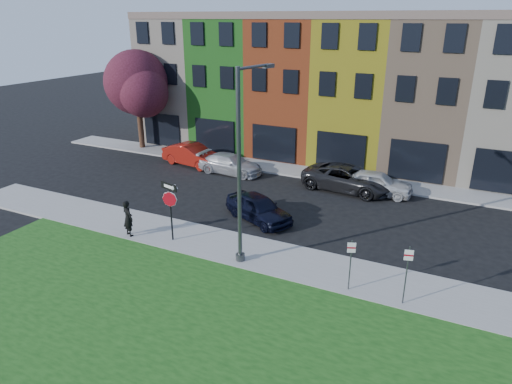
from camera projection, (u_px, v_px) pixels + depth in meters
The scene contains 15 objects.
ground at pixel (224, 288), 18.23m from camera, with size 120.00×120.00×0.00m, color black.
sidewalk_near at pixel (298, 264), 19.90m from camera, with size 40.00×3.00×0.12m, color gray.
sidewalk_far at pixel (293, 170), 32.02m from camera, with size 40.00×2.40×0.12m, color gray.
rowhouse_block at pixel (330, 88), 35.23m from camera, with size 30.00×10.12×10.00m.
stop_sign at pixel (170, 200), 21.18m from camera, with size 1.03×0.29×2.90m.
man at pixel (128, 218), 22.07m from camera, with size 0.77×0.64×1.81m, color black.
sedan_near at pixel (259, 208), 24.08m from camera, with size 4.48×3.27×1.42m, color black.
parked_car_red at pixel (193, 155), 33.06m from camera, with size 4.95×2.40×1.56m, color maroon.
parked_car_silver at pixel (230, 164), 31.41m from camera, with size 4.64×1.97×1.33m, color #A1A2A6.
parked_car_dark at pixel (348, 178), 28.27m from camera, with size 5.83×3.09×1.56m, color black.
parked_car_white at pixel (376, 183), 27.63m from camera, with size 4.41×1.98×1.47m, color silver.
street_lamp at pixel (242, 169), 18.75m from camera, with size 0.70×2.56×8.28m.
parking_sign_a at pixel (351, 259), 17.46m from camera, with size 0.30×0.15×2.15m.
parking_sign_b at pixel (407, 269), 16.54m from camera, with size 0.31×0.12×2.37m.
tree_purple at pixel (138, 84), 35.74m from camera, with size 6.01×5.26×7.73m.
Camera 1 is at (8.00, -13.49, 10.13)m, focal length 32.00 mm.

